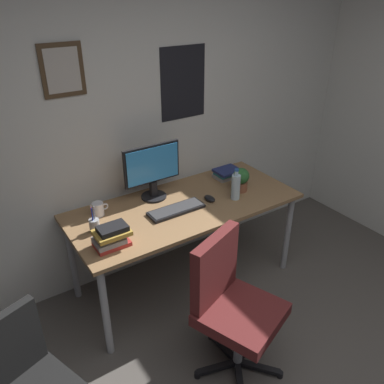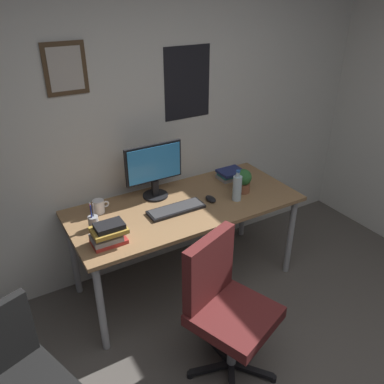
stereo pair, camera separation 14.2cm
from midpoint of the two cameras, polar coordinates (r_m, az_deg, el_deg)
wall_back at (r=3.13m, az=-8.62°, el=10.13°), size 4.40×0.10×2.60m
desk at (r=3.05m, az=-2.37°, el=-2.94°), size 1.77×0.78×0.75m
office_chair at (r=2.51m, az=3.93°, el=-15.41°), size 0.59×0.60×0.95m
monitor at (r=3.02m, az=-7.09°, el=3.23°), size 0.46×0.20×0.43m
keyboard at (r=2.92m, az=-3.68°, el=-2.57°), size 0.43×0.15×0.03m
computer_mouse at (r=3.05m, az=1.24°, el=-0.95°), size 0.06×0.11×0.04m
water_bottle at (r=3.05m, az=5.01°, el=0.79°), size 0.07×0.07×0.25m
coffee_mug_near at (r=2.95m, az=-14.71°, el=-2.41°), size 0.12×0.08×0.10m
potted_plant at (r=3.18m, az=5.81°, el=1.89°), size 0.13×0.13×0.20m
pen_cup at (r=2.76m, az=-15.35°, el=-4.61°), size 0.07×0.07×0.20m
book_stack_left at (r=3.40m, az=3.81°, el=2.70°), size 0.22×0.18×0.08m
book_stack_right at (r=2.59m, az=-13.12°, el=-6.28°), size 0.22×0.17×0.15m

